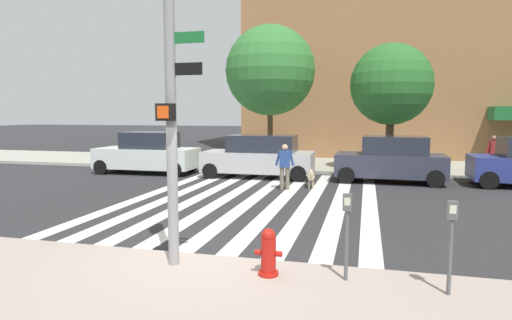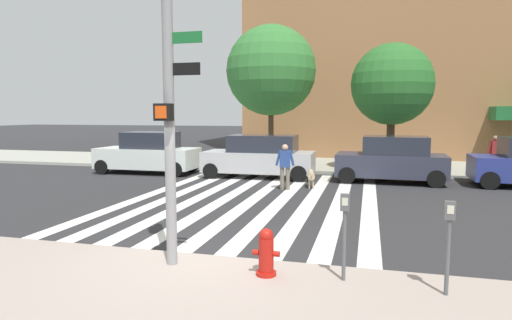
# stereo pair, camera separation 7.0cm
# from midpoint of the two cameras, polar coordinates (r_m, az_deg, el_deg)

# --- Properties ---
(ground_plane) EXTENTS (160.00, 160.00, 0.00)m
(ground_plane) POSITION_cam_midpoint_polar(r_m,az_deg,el_deg) (13.95, 2.49, -5.17)
(ground_plane) COLOR #2B2B2D
(sidewalk_near) EXTENTS (60.00, 5.00, 0.15)m
(sidewalk_near) POSITION_cam_midpoint_polar(r_m,az_deg,el_deg) (6.16, -15.71, -19.61)
(sidewalk_near) COLOR #A19288
(sidewalk_near) RESTS_ON ground_plane
(sidewalk_far) EXTENTS (80.00, 6.00, 0.15)m
(sidewalk_far) POSITION_cam_midpoint_polar(r_m,az_deg,el_deg) (22.84, 7.31, -0.62)
(sidewalk_far) COLOR #A5A799
(sidewalk_far) RESTS_ON ground_plane
(crosswalk_stripes) EXTENTS (7.65, 11.63, 0.01)m
(crosswalk_stripes) POSITION_cam_midpoint_polar(r_m,az_deg,el_deg) (14.10, -0.01, -5.03)
(crosswalk_stripes) COLOR silver
(crosswalk_stripes) RESTS_ON ground_plane
(traffic_light_pole) EXTENTS (0.74, 0.46, 5.80)m
(traffic_light_pole) POSITION_cam_midpoint_polar(r_m,az_deg,el_deg) (7.37, -11.34, 12.19)
(traffic_light_pole) COLOR gray
(traffic_light_pole) RESTS_ON sidewalk_near
(fire_hydrant) EXTENTS (0.44, 0.32, 0.76)m
(fire_hydrant) POSITION_cam_midpoint_polar(r_m,az_deg,el_deg) (7.07, 1.63, -12.07)
(fire_hydrant) COLOR #B31911
(fire_hydrant) RESTS_ON sidewalk_near
(parking_meter_curbside) EXTENTS (0.14, 0.11, 1.36)m
(parking_meter_curbside) POSITION_cam_midpoint_polar(r_m,az_deg,el_deg) (6.77, 24.27, -8.95)
(parking_meter_curbside) COLOR #515456
(parking_meter_curbside) RESTS_ON sidewalk_near
(parking_meter_second_along) EXTENTS (0.14, 0.11, 1.36)m
(parking_meter_second_along) POSITION_cam_midpoint_polar(r_m,az_deg,el_deg) (6.86, 11.85, -8.33)
(parking_meter_second_along) COLOR #515456
(parking_meter_second_along) RESTS_ON sidewalk_near
(parked_car_near_curb) EXTENTS (4.59, 2.02, 1.90)m
(parked_car_near_curb) POSITION_cam_midpoint_polar(r_m,az_deg,el_deg) (20.53, -13.87, 0.82)
(parked_car_near_curb) COLOR silver
(parked_car_near_curb) RESTS_ON ground_plane
(parked_car_behind_first) EXTENTS (4.71, 2.05, 1.82)m
(parked_car_behind_first) POSITION_cam_midpoint_polar(r_m,az_deg,el_deg) (18.60, 0.64, 0.46)
(parked_car_behind_first) COLOR #B3B3B5
(parked_car_behind_first) RESTS_ON ground_plane
(parked_car_third_in_line) EXTENTS (4.27, 2.14, 1.84)m
(parked_car_third_in_line) POSITION_cam_midpoint_polar(r_m,az_deg,el_deg) (18.08, 17.53, 0.02)
(parked_car_third_in_line) COLOR #2F3242
(parked_car_third_in_line) RESTS_ON ground_plane
(street_tree_nearest) EXTENTS (4.40, 4.40, 6.88)m
(street_tree_nearest) POSITION_cam_midpoint_polar(r_m,az_deg,el_deg) (21.69, 2.10, 11.64)
(street_tree_nearest) COLOR #4C3823
(street_tree_nearest) RESTS_ON sidewalk_far
(street_tree_middle) EXTENTS (3.61, 3.61, 5.68)m
(street_tree_middle) POSITION_cam_midpoint_polar(r_m,az_deg,el_deg) (20.39, 17.56, 9.42)
(street_tree_middle) COLOR #4C3823
(street_tree_middle) RESTS_ON sidewalk_far
(pedestrian_dog_walker) EXTENTS (0.71, 0.30, 1.64)m
(pedestrian_dog_walker) POSITION_cam_midpoint_polar(r_m,az_deg,el_deg) (15.56, 3.96, -0.55)
(pedestrian_dog_walker) COLOR #6B6051
(pedestrian_dog_walker) RESTS_ON ground_plane
(dog_on_leash) EXTENTS (0.36, 1.02, 0.65)m
(dog_on_leash) POSITION_cam_midpoint_polar(r_m,az_deg,el_deg) (16.16, 7.38, -2.07)
(dog_on_leash) COLOR tan
(dog_on_leash) RESTS_ON ground_plane
(pedestrian_bystander) EXTENTS (0.70, 0.33, 1.64)m
(pedestrian_bystander) POSITION_cam_midpoint_polar(r_m,az_deg,el_deg) (21.33, 28.96, 0.90)
(pedestrian_bystander) COLOR #6B6051
(pedestrian_bystander) RESTS_ON sidewalk_far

